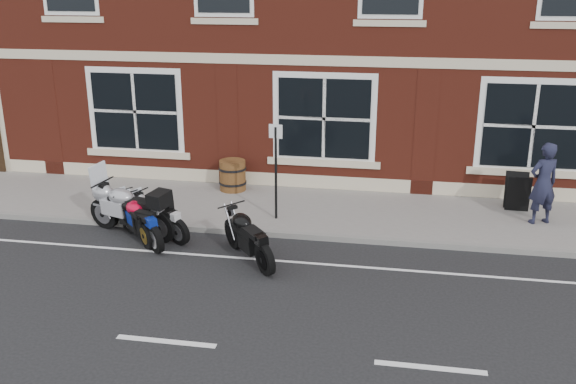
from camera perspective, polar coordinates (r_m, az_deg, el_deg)
name	(u,v)px	position (r m, az deg, el deg)	size (l,w,h in m)	color
ground	(219,261)	(12.85, -6.12, -6.10)	(80.00, 80.00, 0.00)	black
sidewalk	(253,207)	(15.51, -3.09, -1.33)	(30.00, 3.00, 0.12)	slate
kerb	(237,231)	(14.08, -4.54, -3.50)	(30.00, 0.16, 0.12)	slate
moto_touring_silver	(130,207)	(14.25, -13.87, -1.30)	(2.24, 0.94, 1.53)	black
moto_sport_red	(142,219)	(13.84, -12.87, -2.35)	(1.48, 1.45, 0.88)	black
moto_sport_black	(135,216)	(14.09, -13.44, -2.05)	(1.39, 1.49, 0.86)	black
moto_sport_silver	(158,215)	(14.05, -11.46, -1.98)	(1.69, 1.08, 0.86)	black
moto_naked_black	(249,234)	(12.65, -3.49, -3.79)	(1.40, 1.69, 0.93)	black
pedestrian_left	(543,183)	(15.12, 21.74, 0.72)	(0.67, 0.44, 1.84)	#1B1D31
a_board_sign	(517,192)	(15.91, 19.71, 0.00)	(0.53, 0.35, 0.88)	black
barrel_planter	(233,175)	(16.47, -4.94, 1.49)	(0.70, 0.70, 0.78)	#4A2913
parking_sign	(276,165)	(14.21, -1.09, 2.40)	(0.31, 0.07, 2.18)	black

